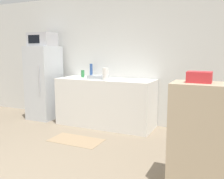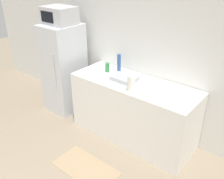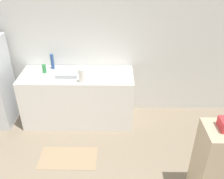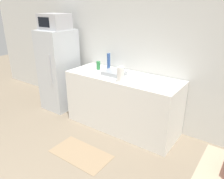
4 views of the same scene
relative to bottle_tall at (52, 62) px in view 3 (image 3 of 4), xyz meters
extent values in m
cube|color=silver|center=(0.45, 0.18, 0.24)|extent=(8.00, 0.06, 2.60)
cube|color=silver|center=(0.44, -0.21, -0.60)|extent=(1.90, 0.71, 0.92)
cube|color=#9EA3A8|center=(0.29, -0.24, -0.11)|extent=(0.35, 0.28, 0.06)
cylinder|color=#2D4C8C|center=(0.00, 0.00, 0.00)|extent=(0.06, 0.06, 0.27)
cylinder|color=#2D7F42|center=(-0.11, -0.15, -0.06)|extent=(0.07, 0.07, 0.15)
cylinder|color=white|center=(0.57, -0.48, -0.02)|extent=(0.10, 0.10, 0.23)
cube|color=#937A5B|center=(0.38, -1.20, -1.06)|extent=(0.87, 0.47, 0.01)
camera|label=1|loc=(2.57, -4.52, 0.38)|focal=40.00mm
camera|label=2|loc=(2.23, -2.92, 1.39)|focal=40.00mm
camera|label=3|loc=(1.08, -3.93, 1.78)|focal=40.00mm
camera|label=4|loc=(2.23, -3.03, 0.96)|focal=35.00mm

